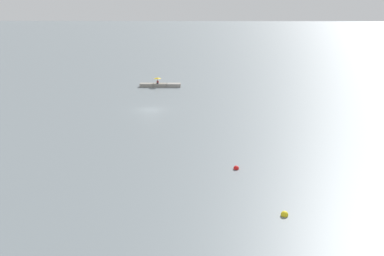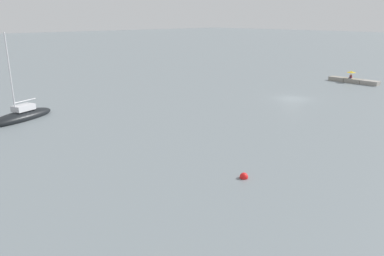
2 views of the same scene
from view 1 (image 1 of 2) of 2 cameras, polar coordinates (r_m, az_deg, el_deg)
ground_plane at (r=73.38m, az=-5.38°, el=2.33°), size 500.00×500.00×0.00m
seawall_pier at (r=91.85m, az=-4.10°, el=5.54°), size 8.42×1.63×0.70m
person_seated_maroon_left at (r=91.68m, az=-4.45°, el=5.90°), size 0.41×0.61×0.73m
umbrella_open_yellow at (r=91.60m, az=-4.46°, el=6.44°), size 1.45×1.45×1.31m
mooring_buoy_near at (r=39.69m, az=11.82°, el=-10.86°), size 0.65×0.65×0.65m
mooring_buoy_mid at (r=48.77m, az=5.71°, el=-5.18°), size 0.60×0.60×0.60m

